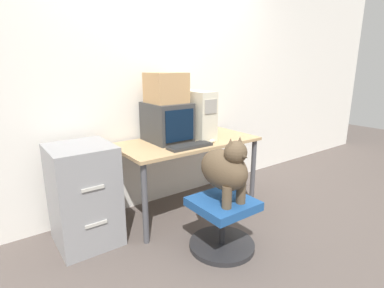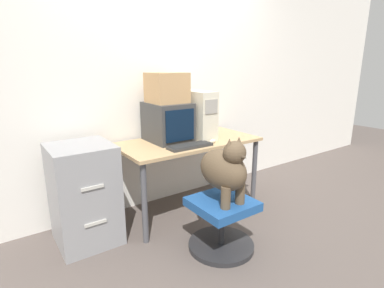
% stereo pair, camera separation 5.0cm
% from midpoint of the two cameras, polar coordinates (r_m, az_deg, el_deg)
% --- Properties ---
extents(ground_plane, '(12.00, 12.00, 0.00)m').
position_cam_midpoint_polar(ground_plane, '(2.97, 2.73, -14.60)').
color(ground_plane, '#564C47').
extents(wall_back, '(8.00, 0.05, 2.60)m').
position_cam_midpoint_polar(wall_back, '(3.22, -5.68, 11.91)').
color(wall_back, white).
rests_on(wall_back, ground_plane).
extents(desk, '(1.39, 0.69, 0.74)m').
position_cam_midpoint_polar(desk, '(2.98, -1.31, -0.93)').
color(desk, tan).
rests_on(desk, ground_plane).
extents(crt_monitor, '(0.37, 0.45, 0.37)m').
position_cam_midpoint_polar(crt_monitor, '(2.91, -5.27, 4.19)').
color(crt_monitor, '#383838').
rests_on(crt_monitor, desk).
extents(pc_tower, '(0.19, 0.50, 0.47)m').
position_cam_midpoint_polar(pc_tower, '(3.03, 0.09, 5.67)').
color(pc_tower, beige).
rests_on(pc_tower, desk).
extents(keyboard, '(0.42, 0.15, 0.03)m').
position_cam_midpoint_polar(keyboard, '(2.70, -0.95, -0.36)').
color(keyboard, '#2D2D2D').
rests_on(keyboard, desk).
extents(computer_mouse, '(0.07, 0.04, 0.04)m').
position_cam_midpoint_polar(computer_mouse, '(2.86, 3.35, 0.58)').
color(computer_mouse, beige).
rests_on(computer_mouse, desk).
extents(office_chair, '(0.54, 0.54, 0.42)m').
position_cam_midpoint_polar(office_chair, '(2.52, 5.23, -14.66)').
color(office_chair, '#262628').
rests_on(office_chair, ground_plane).
extents(dog, '(0.27, 0.47, 0.53)m').
position_cam_midpoint_polar(dog, '(2.31, 5.79, -4.64)').
color(dog, brown).
rests_on(dog, office_chair).
extents(filing_cabinet, '(0.49, 0.52, 0.84)m').
position_cam_midpoint_polar(filing_cabinet, '(2.66, -20.39, -9.10)').
color(filing_cabinet, gray).
rests_on(filing_cabinet, ground_plane).
extents(cardboard_box, '(0.33, 0.32, 0.28)m').
position_cam_midpoint_polar(cardboard_box, '(2.87, -5.47, 10.61)').
color(cardboard_box, tan).
rests_on(cardboard_box, crt_monitor).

